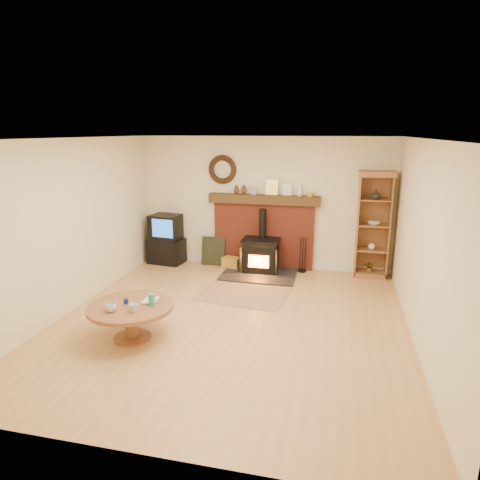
% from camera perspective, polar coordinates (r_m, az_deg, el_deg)
% --- Properties ---
extents(ground, '(5.50, 5.50, 0.00)m').
position_cam_1_polar(ground, '(6.36, -1.19, -10.75)').
color(ground, tan).
rests_on(ground, ground).
extents(room_shell, '(5.02, 5.52, 2.61)m').
position_cam_1_polar(room_shell, '(5.94, -1.22, 4.84)').
color(room_shell, beige).
rests_on(room_shell, ground).
extents(chimney_breast, '(2.20, 0.22, 1.78)m').
position_cam_1_polar(chimney_breast, '(8.58, 3.16, 1.58)').
color(chimney_breast, '#983A26').
rests_on(chimney_breast, ground).
extents(wood_stove, '(1.40, 1.00, 1.23)m').
position_cam_1_polar(wood_stove, '(8.32, 2.75, -2.25)').
color(wood_stove, black).
rests_on(wood_stove, ground).
extents(area_rug, '(1.56, 1.15, 0.01)m').
position_cam_1_polar(area_rug, '(7.29, 0.35, -7.31)').
color(area_rug, brown).
rests_on(area_rug, ground).
extents(tv_unit, '(0.76, 0.57, 1.03)m').
position_cam_1_polar(tv_unit, '(9.03, -9.82, -0.00)').
color(tv_unit, black).
rests_on(tv_unit, ground).
extents(curio_cabinet, '(0.64, 0.46, 2.00)m').
position_cam_1_polar(curio_cabinet, '(8.33, 17.31, 1.95)').
color(curio_cabinet, brown).
rests_on(curio_cabinet, ground).
extents(firelog_box, '(0.41, 0.32, 0.23)m').
position_cam_1_polar(firelog_box, '(8.63, -1.09, -3.07)').
color(firelog_box, gold).
rests_on(firelog_box, ground).
extents(leaning_painting, '(0.49, 0.13, 0.58)m').
position_cam_1_polar(leaning_painting, '(8.82, -3.58, -1.48)').
color(leaning_painting, black).
rests_on(leaning_painting, ground).
extents(fire_tools, '(0.16, 0.16, 0.70)m').
position_cam_1_polar(fire_tools, '(8.50, 8.31, -3.35)').
color(fire_tools, black).
rests_on(fire_tools, ground).
extents(coffee_table, '(1.13, 1.13, 0.64)m').
position_cam_1_polar(coffee_table, '(5.88, -14.36, -9.23)').
color(coffee_table, brown).
rests_on(coffee_table, ground).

